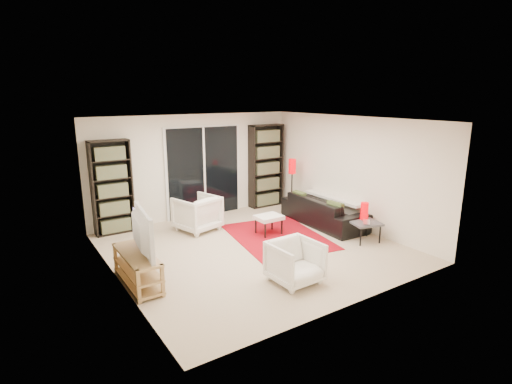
% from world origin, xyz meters
% --- Properties ---
extents(floor, '(5.00, 5.00, 0.00)m').
position_xyz_m(floor, '(0.00, 0.00, 0.00)').
color(floor, beige).
rests_on(floor, ground).
extents(wall_back, '(5.00, 0.02, 2.40)m').
position_xyz_m(wall_back, '(0.00, 2.50, 1.20)').
color(wall_back, white).
rests_on(wall_back, ground).
extents(wall_front, '(5.00, 0.02, 2.40)m').
position_xyz_m(wall_front, '(0.00, -2.50, 1.20)').
color(wall_front, white).
rests_on(wall_front, ground).
extents(wall_left, '(0.02, 5.00, 2.40)m').
position_xyz_m(wall_left, '(-2.50, 0.00, 1.20)').
color(wall_left, white).
rests_on(wall_left, ground).
extents(wall_right, '(0.02, 5.00, 2.40)m').
position_xyz_m(wall_right, '(2.50, 0.00, 1.20)').
color(wall_right, white).
rests_on(wall_right, ground).
extents(ceiling, '(5.00, 5.00, 0.02)m').
position_xyz_m(ceiling, '(0.00, 0.00, 2.40)').
color(ceiling, white).
rests_on(ceiling, wall_back).
extents(sliding_door, '(1.92, 0.08, 2.16)m').
position_xyz_m(sliding_door, '(0.20, 2.46, 1.05)').
color(sliding_door, white).
rests_on(sliding_door, ground).
extents(bookshelf_left, '(0.80, 0.30, 1.95)m').
position_xyz_m(bookshelf_left, '(-1.95, 2.33, 0.98)').
color(bookshelf_left, black).
rests_on(bookshelf_left, ground).
extents(bookshelf_right, '(0.90, 0.30, 2.10)m').
position_xyz_m(bookshelf_right, '(1.90, 2.33, 1.05)').
color(bookshelf_right, black).
rests_on(bookshelf_right, ground).
extents(tv_stand, '(0.41, 1.27, 0.50)m').
position_xyz_m(tv_stand, '(-2.28, -0.25, 0.26)').
color(tv_stand, tan).
rests_on(tv_stand, floor).
extents(tv, '(0.30, 1.17, 0.67)m').
position_xyz_m(tv, '(-2.26, -0.25, 0.83)').
color(tv, black).
rests_on(tv, tv_stand).
extents(rug, '(2.06, 2.55, 0.01)m').
position_xyz_m(rug, '(0.74, 0.26, 0.01)').
color(rug, '#A20814').
rests_on(rug, floor).
extents(sofa, '(0.94, 2.17, 0.62)m').
position_xyz_m(sofa, '(2.10, 0.36, 0.31)').
color(sofa, black).
rests_on(sofa, floor).
extents(armchair_back, '(0.99, 1.01, 0.75)m').
position_xyz_m(armchair_back, '(-0.43, 1.54, 0.38)').
color(armchair_back, white).
rests_on(armchair_back, floor).
extents(armchair_front, '(0.73, 0.75, 0.66)m').
position_xyz_m(armchair_front, '(-0.24, -1.53, 0.33)').
color(armchair_front, white).
rests_on(armchair_front, floor).
extents(ottoman, '(0.53, 0.43, 0.40)m').
position_xyz_m(ottoman, '(0.69, 0.49, 0.34)').
color(ottoman, white).
rests_on(ottoman, floor).
extents(side_table, '(0.66, 0.66, 0.40)m').
position_xyz_m(side_table, '(2.04, -0.88, 0.36)').
color(side_table, '#49494E').
rests_on(side_table, floor).
extents(laptop, '(0.38, 0.38, 0.03)m').
position_xyz_m(laptop, '(2.03, -0.99, 0.41)').
color(laptop, silver).
rests_on(laptop, side_table).
extents(table_lamp, '(0.15, 0.15, 0.34)m').
position_xyz_m(table_lamp, '(2.15, -0.76, 0.57)').
color(table_lamp, '#D20006').
rests_on(table_lamp, side_table).
extents(floor_lamp, '(0.20, 0.20, 1.31)m').
position_xyz_m(floor_lamp, '(2.15, 1.57, 0.99)').
color(floor_lamp, black).
rests_on(floor_lamp, floor).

